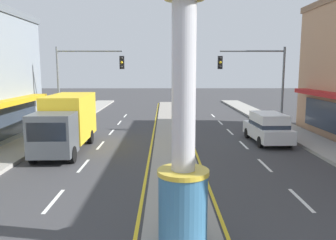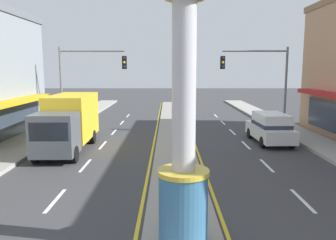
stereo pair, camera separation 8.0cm
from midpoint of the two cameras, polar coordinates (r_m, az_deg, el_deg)
median_strip at (r=20.73m, az=0.94°, el=-4.09°), size 2.21×52.00×0.14m
sidewalk_left at (r=20.59m, az=-24.58°, el=-4.92°), size 2.36×60.00×0.18m
sidewalk_right at (r=20.96m, az=26.24°, el=-4.80°), size 2.36×60.00×0.18m
lane_markings at (r=19.43m, az=1.03°, el=-5.16°), size 8.95×52.00×0.01m
district_sign at (r=8.27m, az=2.74°, el=3.82°), size 6.56×1.33×7.67m
traffic_light_left_side at (r=25.04m, az=-14.03°, el=7.48°), size 4.86×0.46×6.20m
traffic_light_right_side at (r=25.23m, az=15.45°, el=7.44°), size 4.86×0.46×6.20m
box_truck_near_right_lane at (r=20.17m, az=-16.57°, el=-0.12°), size 2.37×6.95×3.12m
suv_far_right_lane at (r=22.17m, az=16.77°, el=-1.22°), size 2.08×4.66×1.90m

